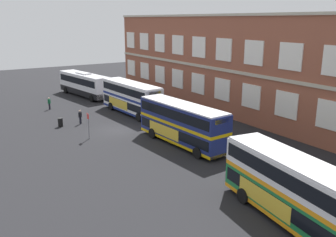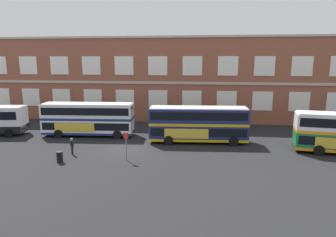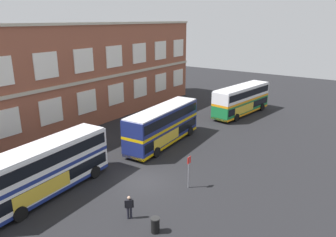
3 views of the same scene
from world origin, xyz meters
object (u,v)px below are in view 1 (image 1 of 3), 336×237
object	(u,v)px
double_decker_middle	(182,123)
touring_coach	(84,84)
double_decker_far	(296,191)
waiting_passenger	(49,103)
second_passenger	(80,116)
bus_stand_flag	(88,124)
double_decker_near	(131,97)
station_litter_bin	(60,122)

from	to	relation	value
double_decker_middle	touring_coach	world-z (taller)	double_decker_middle
double_decker_far	touring_coach	size ratio (longest dim) A/B	0.92
double_decker_middle	waiting_passenger	distance (m)	22.71
double_decker_far	second_passenger	distance (m)	28.08
touring_coach	bus_stand_flag	xyz separation A→B (m)	(21.10, -7.17, -0.27)
double_decker_near	second_passenger	distance (m)	7.54
touring_coach	station_litter_bin	world-z (taller)	touring_coach
station_litter_bin	double_decker_middle	bearing A→B (deg)	33.76
double_decker_middle	waiting_passenger	world-z (taller)	double_decker_middle
double_decker_middle	second_passenger	world-z (taller)	double_decker_middle
double_decker_near	second_passenger	xyz separation A→B (m)	(1.16, -7.35, -1.22)
double_decker_middle	double_decker_far	size ratio (longest dim) A/B	0.99
double_decker_far	station_litter_bin	size ratio (longest dim) A/B	10.92
bus_stand_flag	double_decker_middle	bearing A→B (deg)	47.81
second_passenger	double_decker_near	bearing A→B (deg)	99.00
touring_coach	double_decker_middle	bearing A→B (deg)	0.00
waiting_passenger	second_passenger	world-z (taller)	same
waiting_passenger	second_passenger	xyz separation A→B (m)	(9.17, 1.16, 0.00)
double_decker_middle	second_passenger	size ratio (longest dim) A/B	6.56
waiting_passenger	station_litter_bin	xyz separation A→B (m)	(9.00, -1.16, -0.41)
double_decker_middle	second_passenger	distance (m)	13.79
touring_coach	second_passenger	world-z (taller)	touring_coach
double_decker_near	waiting_passenger	size ratio (longest dim) A/B	6.56
double_decker_far	touring_coach	xyz separation A→B (m)	(-43.08, 2.49, -0.24)
second_passenger	station_litter_bin	distance (m)	2.36
second_passenger	station_litter_bin	size ratio (longest dim) A/B	1.65
double_decker_far	second_passenger	world-z (taller)	double_decker_far
double_decker_far	waiting_passenger	xyz separation A→B (m)	(-36.99, -4.71, -1.22)
double_decker_far	station_litter_bin	world-z (taller)	double_decker_far
touring_coach	waiting_passenger	world-z (taller)	touring_coach
double_decker_middle	station_litter_bin	world-z (taller)	double_decker_middle
touring_coach	bus_stand_flag	bearing A→B (deg)	-18.76
touring_coach	second_passenger	xyz separation A→B (m)	(15.26, -6.04, -0.98)
second_passenger	bus_stand_flag	size ratio (longest dim) A/B	0.63
double_decker_near	touring_coach	xyz separation A→B (m)	(-14.09, -1.31, -0.24)
double_decker_far	double_decker_near	bearing A→B (deg)	172.54
double_decker_near	station_litter_bin	world-z (taller)	double_decker_near
double_decker_near	second_passenger	bearing A→B (deg)	-81.00
double_decker_near	touring_coach	world-z (taller)	double_decker_near
double_decker_near	second_passenger	world-z (taller)	double_decker_near
station_litter_bin	double_decker_near	bearing A→B (deg)	95.89
second_passenger	bus_stand_flag	bearing A→B (deg)	-10.92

